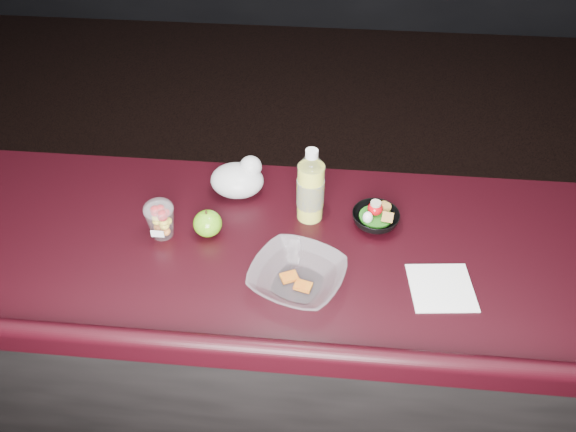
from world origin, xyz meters
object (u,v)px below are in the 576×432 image
object	(u,v)px
green_apple	(208,223)
fruit_cup	(160,218)
takeout_bowl	(297,277)
snack_bowl	(375,218)
lemonade_bottle	(310,190)

from	to	relation	value
green_apple	fruit_cup	bearing A→B (deg)	-172.77
takeout_bowl	snack_bowl	bearing A→B (deg)	50.40
fruit_cup	snack_bowl	size ratio (longest dim) A/B	0.70
snack_bowl	takeout_bowl	world-z (taller)	snack_bowl
snack_bowl	fruit_cup	bearing A→B (deg)	-170.76
lemonade_bottle	fruit_cup	bearing A→B (deg)	-164.47
snack_bowl	takeout_bowl	distance (m)	0.32
takeout_bowl	fruit_cup	bearing A→B (deg)	159.16
lemonade_bottle	green_apple	size ratio (longest dim) A/B	2.81
green_apple	takeout_bowl	distance (m)	0.31
fruit_cup	takeout_bowl	size ratio (longest dim) A/B	0.39
green_apple	lemonade_bottle	bearing A→B (deg)	19.11
green_apple	snack_bowl	world-z (taller)	green_apple
fruit_cup	green_apple	xyz separation A→B (m)	(0.13, 0.02, -0.02)
takeout_bowl	lemonade_bottle	bearing A→B (deg)	86.63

